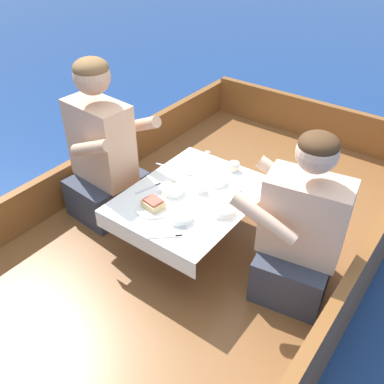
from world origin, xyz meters
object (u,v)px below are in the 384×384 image
(coffee_cup_starboard, at_px, (201,187))
(person_port, at_px, (103,155))
(tin_can, at_px, (234,167))
(person_starboard, at_px, (300,233))
(sandwich, at_px, (153,203))
(coffee_cup_port, at_px, (236,192))

(coffee_cup_starboard, bearing_deg, person_port, -169.72)
(person_port, height_order, tin_can, person_port)
(person_starboard, relative_size, sandwich, 7.53)
(person_starboard, relative_size, coffee_cup_port, 9.60)
(person_starboard, bearing_deg, coffee_cup_starboard, -10.02)
(person_starboard, distance_m, coffee_cup_port, 0.44)
(person_starboard, relative_size, tin_can, 13.83)
(coffee_cup_port, distance_m, coffee_cup_starboard, 0.20)
(person_port, distance_m, sandwich, 0.56)
(coffee_cup_port, xyz_separation_m, tin_can, (-0.15, 0.22, -0.00))
(person_port, distance_m, person_starboard, 1.28)
(coffee_cup_port, height_order, coffee_cup_starboard, coffee_cup_port)
(person_port, height_order, coffee_cup_port, person_port)
(person_starboard, relative_size, coffee_cup_starboard, 10.50)
(coffee_cup_port, bearing_deg, person_starboard, -11.26)
(coffee_cup_starboard, xyz_separation_m, tin_can, (0.03, 0.30, -0.00))
(coffee_cup_port, distance_m, tin_can, 0.27)
(sandwich, xyz_separation_m, tin_can, (0.15, 0.58, -0.00))
(coffee_cup_starboard, bearing_deg, tin_can, 83.95)
(person_port, bearing_deg, person_starboard, 9.37)
(coffee_cup_starboard, bearing_deg, coffee_cup_port, 23.98)
(coffee_cup_starboard, bearing_deg, sandwich, -112.84)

